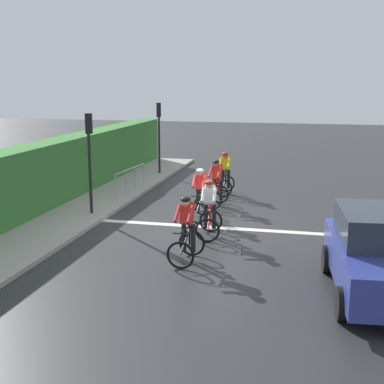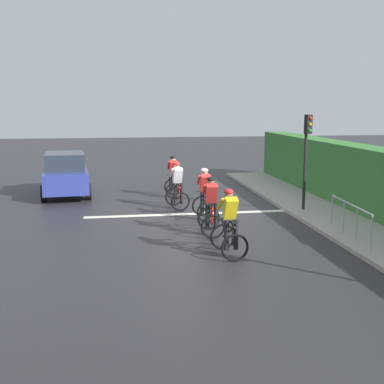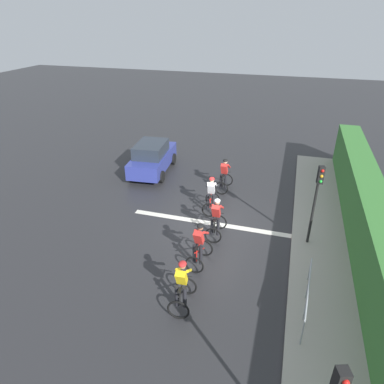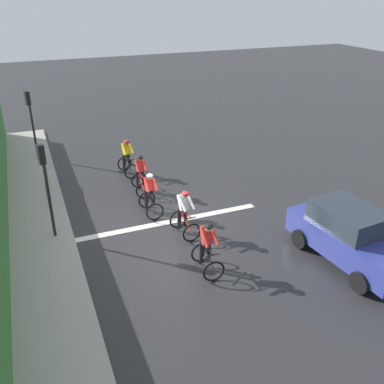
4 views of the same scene
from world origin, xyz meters
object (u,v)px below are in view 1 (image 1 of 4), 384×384
cyclist_trailing (187,230)px  traffic_light_far_junction (159,127)px  cyclist_mid (201,195)px  pedestrian_railing_kerbside (130,175)px  traffic_light_near_crossing (89,149)px  cyclist_fourth (209,209)px  cyclist_second (217,184)px  car_navy (377,254)px  cyclist_lead (225,174)px

cyclist_trailing → traffic_light_far_junction: 12.31m
cyclist_mid → pedestrian_railing_kerbside: 4.62m
cyclist_trailing → traffic_light_near_crossing: (-4.07, 3.64, 1.43)m
cyclist_fourth → cyclist_trailing: size_ratio=1.00×
pedestrian_railing_kerbside → cyclist_mid: bearing=-41.8°
cyclist_trailing → traffic_light_near_crossing: 5.64m
cyclist_second → traffic_light_far_junction: 6.87m
cyclist_trailing → pedestrian_railing_kerbside: 8.17m
cyclist_fourth → pedestrian_railing_kerbside: 6.41m
cyclist_trailing → traffic_light_far_junction: bearing=109.6°
cyclist_second → traffic_light_near_crossing: (-3.71, -2.30, 1.43)m
cyclist_fourth → traffic_light_near_crossing: traffic_light_near_crossing is taller
cyclist_mid → traffic_light_far_junction: 8.39m
cyclist_trailing → car_navy: (4.29, -1.10, 0.08)m
cyclist_fourth → traffic_light_near_crossing: bearing=161.3°
cyclist_mid → traffic_light_near_crossing: 3.84m
traffic_light_near_crossing → cyclist_mid: bearing=6.9°
traffic_light_near_crossing → traffic_light_far_junction: (-0.03, 7.88, 0.00)m
cyclist_fourth → traffic_light_near_crossing: size_ratio=0.50×
cyclist_lead → cyclist_second: (0.05, -2.07, 0.00)m
traffic_light_far_junction → cyclist_second: bearing=-56.2°
cyclist_second → traffic_light_near_crossing: traffic_light_near_crossing is taller
cyclist_lead → cyclist_fourth: (0.53, -5.79, 0.00)m
cyclist_lead → traffic_light_far_junction: bearing=136.5°
cyclist_second → cyclist_trailing: (0.36, -5.94, 0.00)m
car_navy → pedestrian_railing_kerbside: car_navy is taller
cyclist_second → car_navy: (4.65, -7.04, 0.08)m
traffic_light_far_junction → cyclist_trailing: bearing=-70.4°
cyclist_fourth → car_navy: bearing=-38.5°
cyclist_fourth → traffic_light_far_junction: bearing=114.4°
cyclist_fourth → car_navy: (4.16, -3.31, 0.08)m
cyclist_mid → cyclist_fourth: 1.96m
cyclist_second → pedestrian_railing_kerbside: 3.81m
cyclist_trailing → car_navy: car_navy is taller
traffic_light_near_crossing → car_navy: bearing=-29.5°
cyclist_trailing → traffic_light_far_junction: size_ratio=0.50×
cyclist_mid → cyclist_trailing: 4.10m
cyclist_second → cyclist_mid: 1.88m
pedestrian_railing_kerbside → car_navy: bearing=-44.9°
cyclist_second → cyclist_fourth: same height
cyclist_lead → cyclist_mid: same height
cyclist_lead → car_navy: 10.25m
cyclist_trailing → cyclist_mid: bearing=97.4°
cyclist_fourth → cyclist_trailing: 2.22m
traffic_light_far_junction → pedestrian_railing_kerbside: 4.62m
cyclist_lead → pedestrian_railing_kerbside: 3.67m
cyclist_fourth → cyclist_trailing: same height
cyclist_fourth → cyclist_lead: bearing=95.2°
cyclist_lead → cyclist_trailing: 8.02m
cyclist_mid → cyclist_fourth: size_ratio=1.00×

